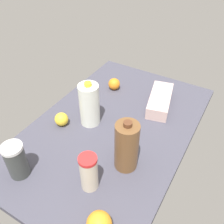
% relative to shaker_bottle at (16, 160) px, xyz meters
% --- Properties ---
extents(countertop, '(1.20, 0.76, 0.03)m').
position_rel_shaker_bottle_xyz_m(countertop, '(0.45, -0.19, -0.10)').
color(countertop, '#43424F').
rests_on(countertop, ground).
extents(shaker_bottle, '(0.09, 0.09, 0.17)m').
position_rel_shaker_bottle_xyz_m(shaker_bottle, '(0.00, 0.00, 0.00)').
color(shaker_bottle, '#3B3F3C').
rests_on(shaker_bottle, countertop).
extents(milk_jug, '(0.10, 0.10, 0.25)m').
position_rel_shaker_bottle_xyz_m(milk_jug, '(0.42, -0.07, 0.03)').
color(milk_jug, white).
rests_on(milk_jug, countertop).
extents(egg_carton, '(0.30, 0.17, 0.07)m').
position_rel_shaker_bottle_xyz_m(egg_carton, '(0.74, -0.34, -0.05)').
color(egg_carton, beige).
rests_on(egg_carton, countertop).
extents(chocolate_milk_jug, '(0.10, 0.10, 0.25)m').
position_rel_shaker_bottle_xyz_m(chocolate_milk_jug, '(0.27, -0.37, 0.04)').
color(chocolate_milk_jug, brown).
rests_on(chocolate_milk_jug, countertop).
extents(tumbler_cup, '(0.07, 0.07, 0.17)m').
position_rel_shaker_bottle_xyz_m(tumbler_cup, '(0.10, -0.29, 0.00)').
color(tumbler_cup, beige).
rests_on(tumbler_cup, countertop).
extents(lemon_beside_bowl, '(0.07, 0.07, 0.07)m').
position_rel_shaker_bottle_xyz_m(lemon_beside_bowl, '(0.33, 0.04, -0.05)').
color(lemon_beside_bowl, yellow).
rests_on(lemon_beside_bowl, countertop).
extents(orange_by_jug, '(0.09, 0.09, 0.09)m').
position_rel_shaker_bottle_xyz_m(orange_by_jug, '(-0.03, -0.42, -0.04)').
color(orange_by_jug, orange).
rests_on(orange_by_jug, countertop).
extents(orange_loose, '(0.07, 0.07, 0.07)m').
position_rel_shaker_bottle_xyz_m(orange_loose, '(0.75, -0.03, -0.05)').
color(orange_loose, orange).
rests_on(orange_loose, countertop).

